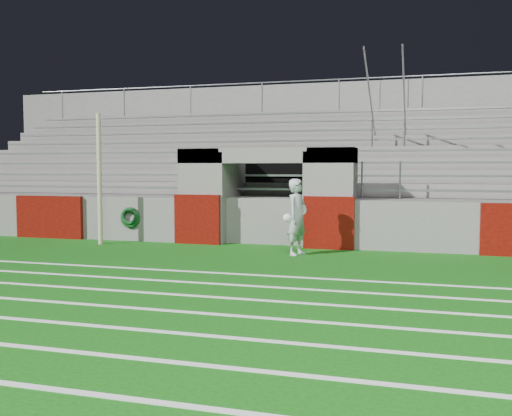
% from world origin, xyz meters
% --- Properties ---
extents(ground, '(90.00, 90.00, 0.00)m').
position_xyz_m(ground, '(0.00, 0.00, 0.00)').
color(ground, '#0E510D').
rests_on(ground, ground).
extents(field_post, '(0.13, 0.13, 3.54)m').
position_xyz_m(field_post, '(-4.33, 2.18, 1.77)').
color(field_post, beige).
rests_on(field_post, ground).
extents(field_markings, '(28.00, 8.09, 0.01)m').
position_xyz_m(field_markings, '(0.00, -5.00, 0.01)').
color(field_markings, white).
rests_on(field_markings, ground).
extents(stadium_structure, '(26.00, 8.48, 5.42)m').
position_xyz_m(stadium_structure, '(0.00, 7.97, 1.49)').
color(stadium_structure, slate).
rests_on(stadium_structure, ground).
extents(goalkeeper_with_ball, '(0.63, 0.76, 1.82)m').
position_xyz_m(goalkeeper_with_ball, '(1.23, 1.77, 0.91)').
color(goalkeeper_with_ball, '#B7BCC2').
rests_on(goalkeeper_with_ball, ground).
extents(hose_coil, '(0.59, 0.15, 0.59)m').
position_xyz_m(hose_coil, '(-3.84, 2.93, 0.69)').
color(hose_coil, '#0C3D12').
rests_on(hose_coil, ground).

